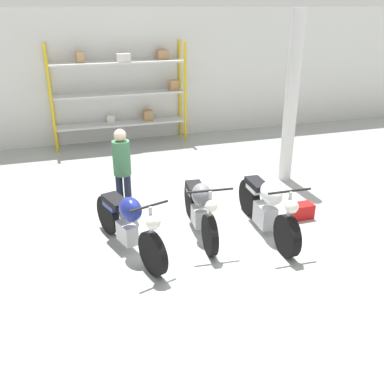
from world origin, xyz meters
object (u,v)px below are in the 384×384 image
at_px(motorcycle_grey, 200,207).
at_px(person_browsing, 122,166).
at_px(shelving_rack, 124,91).
at_px(toolbox, 301,211).
at_px(motorcycle_blue, 128,223).
at_px(motorcycle_white, 267,207).

bearing_deg(motorcycle_grey, person_browsing, -131.12).
distance_m(shelving_rack, toolbox, 6.31).
relative_size(motorcycle_blue, motorcycle_grey, 1.06).
bearing_deg(toolbox, person_browsing, 159.33).
xyz_separation_m(motorcycle_blue, person_browsing, (0.15, 1.37, 0.46)).
height_order(motorcycle_grey, motorcycle_white, motorcycle_white).
height_order(shelving_rack, toolbox, shelving_rack).
xyz_separation_m(motorcycle_blue, toolbox, (3.24, 0.21, -0.37)).
relative_size(motorcycle_grey, person_browsing, 1.22).
bearing_deg(motorcycle_grey, toolbox, 94.59).
distance_m(shelving_rack, person_browsing, 4.67).
relative_size(shelving_rack, motorcycle_white, 1.68).
bearing_deg(motorcycle_white, person_browsing, -121.56).
relative_size(motorcycle_grey, motorcycle_white, 0.92).
height_order(motorcycle_white, person_browsing, person_browsing).
distance_m(motorcycle_blue, toolbox, 3.27).
xyz_separation_m(shelving_rack, motorcycle_grey, (0.29, -5.72, -0.97)).
relative_size(motorcycle_grey, toolbox, 4.60).
distance_m(motorcycle_grey, motorcycle_white, 1.15).
bearing_deg(shelving_rack, toolbox, -68.45).
bearing_deg(person_browsing, shelving_rack, -148.23).
xyz_separation_m(person_browsing, toolbox, (3.09, -1.16, -0.83)).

